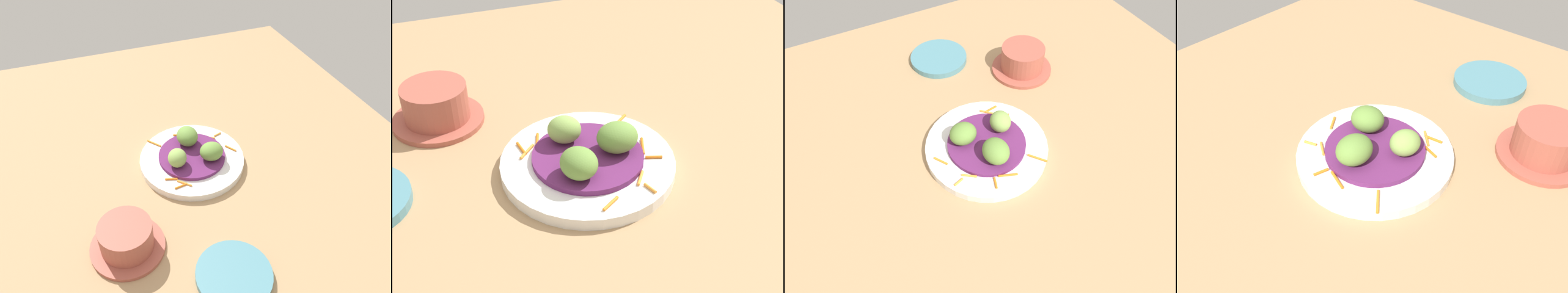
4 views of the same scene
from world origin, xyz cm
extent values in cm
cube|color=tan|center=(0.00, 0.00, 1.00)|extent=(110.00, 110.00, 2.00)
cylinder|color=white|center=(4.00, 2.53, 2.83)|extent=(23.20, 23.20, 1.67)
cylinder|color=#60235B|center=(4.00, 2.53, 4.08)|extent=(14.79, 14.79, 0.83)
cylinder|color=orange|center=(9.06, -3.89, 3.87)|extent=(1.17, 2.60, 0.40)
cylinder|color=orange|center=(11.67, -2.60, 3.87)|extent=(0.81, 2.87, 0.40)
cylinder|color=orange|center=(-4.32, 5.31, 3.87)|extent=(2.23, 1.09, 0.40)
cylinder|color=orange|center=(-0.82, 8.67, 3.87)|extent=(1.90, 2.43, 0.40)
cylinder|color=orange|center=(-1.13, 10.89, 3.87)|extent=(1.01, 2.03, 0.40)
cylinder|color=orange|center=(-3.25, -4.13, 3.87)|extent=(3.20, 2.66, 0.40)
cylinder|color=orange|center=(4.50, 11.77, 3.87)|extent=(2.62, 1.87, 0.40)
cylinder|color=orange|center=(-3.94, 2.56, 3.87)|extent=(1.61, 3.41, 0.40)
cylinder|color=orange|center=(11.13, -1.69, 3.87)|extent=(2.63, 2.61, 0.40)
ellipsoid|color=olive|center=(6.49, 6.14, 6.37)|extent=(5.35, 5.78, 3.75)
ellipsoid|color=olive|center=(-0.37, 2.88, 6.52)|extent=(5.81, 5.11, 4.06)
ellipsoid|color=#84A851|center=(5.88, -1.43, 6.36)|extent=(5.59, 5.24, 3.74)
cylinder|color=#A85142|center=(21.04, -16.00, 2.40)|extent=(13.59, 13.59, 0.80)
cylinder|color=#A85142|center=(21.04, -16.00, 5.44)|extent=(9.60, 9.60, 5.29)
camera|label=1|loc=(62.38, -18.36, 61.27)|focal=34.84mm
camera|label=2|loc=(24.24, 57.30, 48.93)|focal=51.37mm
camera|label=3|loc=(-34.04, 24.20, 58.28)|focal=34.06mm
camera|label=4|loc=(-30.42, -26.63, 45.32)|focal=38.26mm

